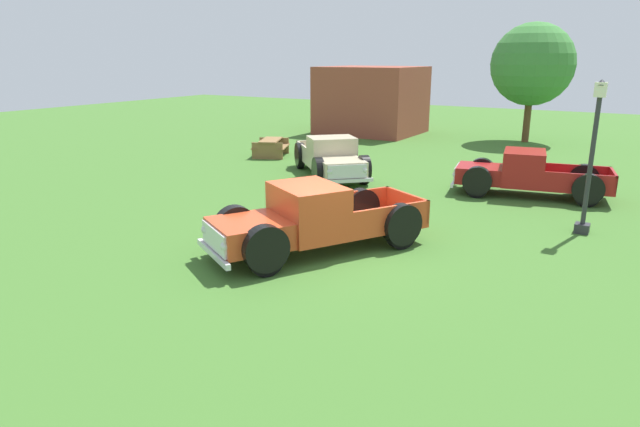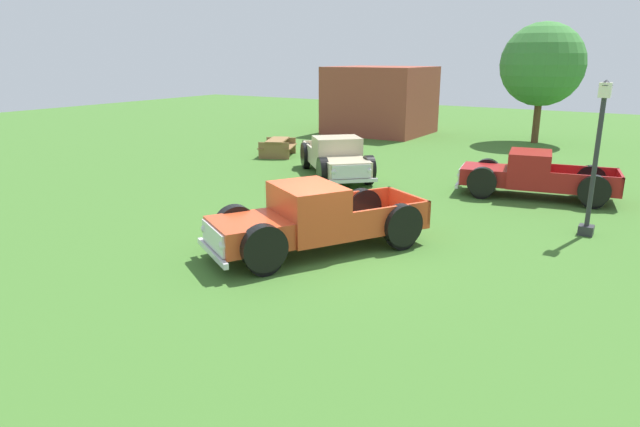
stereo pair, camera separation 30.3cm
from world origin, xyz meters
name	(u,v)px [view 1 (the left image)]	position (x,y,z in m)	size (l,w,h in m)	color
ground_plane	(329,252)	(0.00, 0.00, 0.00)	(80.00, 80.00, 0.00)	#3D6B28
pickup_truck_foreground	(306,221)	(-0.48, -0.25, 0.77)	(4.27, 5.51, 1.62)	#D14723
pickup_truck_behind_left	(521,174)	(2.69, 8.09, 0.72)	(5.15, 2.65, 1.50)	maroon
pickup_truck_behind_right	(332,159)	(-4.05, 7.31, 0.74)	(4.78, 4.89, 1.55)	#C6B793
lamp_post_near	(592,155)	(4.98, 4.72, 2.07)	(0.36, 0.36, 3.94)	#2D2D33
picnic_table	(271,146)	(-8.79, 9.96, 0.49)	(2.08, 2.25, 0.78)	olive
oak_tree_east	(533,65)	(0.44, 20.55, 4.04)	(4.25, 4.25, 6.17)	brown
brick_pavilion	(372,100)	(-8.29, 19.56, 1.93)	(5.48, 4.96, 3.87)	brown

